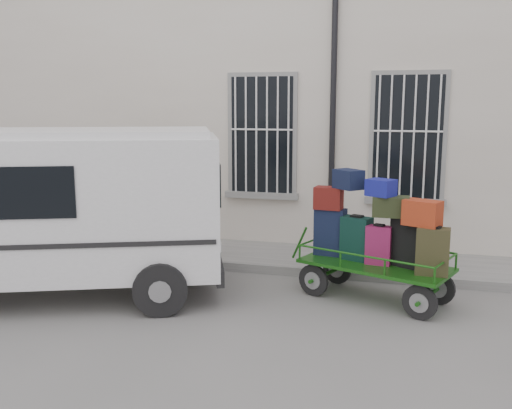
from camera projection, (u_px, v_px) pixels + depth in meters
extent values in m
plane|color=slate|center=(239.00, 300.00, 8.37)|extent=(80.00, 80.00, 0.00)
cube|color=beige|center=(306.00, 97.00, 13.09)|extent=(24.00, 5.00, 6.00)
cylinder|color=black|center=(333.00, 106.00, 10.43)|extent=(0.11, 0.11, 5.60)
cube|color=black|center=(262.00, 135.00, 10.92)|extent=(1.20, 0.08, 2.20)
cube|color=gray|center=(262.00, 195.00, 11.10)|extent=(1.45, 0.22, 0.12)
cube|color=black|center=(408.00, 137.00, 10.25)|extent=(1.20, 0.08, 2.20)
cube|color=gray|center=(405.00, 201.00, 10.43)|extent=(1.45, 0.22, 0.12)
cube|color=slate|center=(273.00, 257.00, 10.46)|extent=(24.00, 1.70, 0.15)
cylinder|color=black|center=(313.00, 280.00, 8.53)|extent=(0.47, 0.23, 0.48)
cylinder|color=gray|center=(313.00, 280.00, 8.53)|extent=(0.28, 0.18, 0.26)
cylinder|color=black|center=(337.00, 269.00, 9.11)|extent=(0.47, 0.23, 0.48)
cylinder|color=gray|center=(337.00, 269.00, 9.11)|extent=(0.28, 0.18, 0.26)
cylinder|color=black|center=(420.00, 302.00, 7.57)|extent=(0.47, 0.23, 0.48)
cylinder|color=gray|center=(420.00, 302.00, 7.57)|extent=(0.28, 0.18, 0.26)
cylinder|color=black|center=(438.00, 288.00, 8.15)|extent=(0.47, 0.23, 0.48)
cylinder|color=gray|center=(438.00, 288.00, 8.15)|extent=(0.28, 0.18, 0.26)
cube|color=#1C5E15|center=(375.00, 265.00, 8.29)|extent=(2.32, 1.68, 0.05)
cylinder|color=#1C5E15|center=(300.00, 243.00, 9.02)|extent=(0.27, 0.14, 0.54)
cube|color=#111633|center=(330.00, 232.00, 8.72)|extent=(0.49, 0.34, 0.72)
cube|color=black|center=(331.00, 208.00, 8.66)|extent=(0.22, 0.19, 0.03)
cube|color=black|center=(356.00, 238.00, 8.45)|extent=(0.49, 0.39, 0.65)
cube|color=black|center=(357.00, 216.00, 8.39)|extent=(0.21, 0.18, 0.03)
cube|color=#7F1752|center=(379.00, 245.00, 8.21)|extent=(0.38, 0.24, 0.56)
cube|color=black|center=(379.00, 225.00, 8.15)|extent=(0.17, 0.14, 0.03)
cube|color=black|center=(407.00, 242.00, 8.09)|extent=(0.49, 0.42, 0.71)
cube|color=black|center=(408.00, 216.00, 8.02)|extent=(0.20, 0.17, 0.03)
cube|color=#37301B|center=(433.00, 251.00, 7.70)|extent=(0.45, 0.28, 0.65)
cube|color=black|center=(434.00, 227.00, 7.64)|extent=(0.21, 0.18, 0.03)
cube|color=#5C1812|center=(329.00, 198.00, 8.61)|extent=(0.44, 0.31, 0.34)
cube|color=black|center=(391.00, 206.00, 8.05)|extent=(0.51, 0.28, 0.29)
cube|color=maroon|center=(422.00, 213.00, 7.76)|extent=(0.56, 0.46, 0.35)
cube|color=#111633|center=(348.00, 179.00, 8.38)|extent=(0.49, 0.49, 0.28)
cube|color=navy|center=(381.00, 188.00, 8.04)|extent=(0.46, 0.43, 0.24)
cube|color=silver|center=(52.00, 204.00, 8.33)|extent=(5.23, 3.68, 1.97)
cube|color=silver|center=(48.00, 133.00, 8.16)|extent=(4.97, 3.45, 0.11)
cube|color=black|center=(217.00, 179.00, 8.55)|extent=(0.60, 1.44, 0.60)
cube|color=black|center=(217.00, 260.00, 8.77)|extent=(0.84, 1.92, 0.24)
cube|color=white|center=(220.00, 244.00, 8.73)|extent=(0.20, 0.44, 0.13)
cylinder|color=black|center=(160.00, 289.00, 7.71)|extent=(0.78, 0.49, 0.74)
cylinder|color=black|center=(166.00, 251.00, 9.68)|extent=(0.78, 0.49, 0.74)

